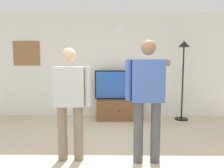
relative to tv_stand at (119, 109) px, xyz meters
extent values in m
cube|color=silver|center=(-0.23, 0.35, 1.10)|extent=(6.40, 0.10, 2.70)
cube|color=brown|center=(0.00, 0.00, 0.00)|extent=(1.10, 0.55, 0.50)
sphere|color=black|center=(0.00, -0.29, 0.03)|extent=(0.04, 0.04, 0.04)
cube|color=black|center=(0.00, 0.05, 0.62)|extent=(1.22, 0.06, 0.73)
cube|color=blue|center=(0.00, 0.02, 0.62)|extent=(1.16, 0.01, 0.67)
cylinder|color=white|center=(0.00, 0.29, 2.03)|extent=(0.26, 0.03, 0.26)
cube|color=olive|center=(-2.42, 0.30, 1.41)|extent=(0.70, 0.04, 0.64)
cylinder|color=black|center=(1.57, -0.06, -0.24)|extent=(0.32, 0.32, 0.03)
cylinder|color=black|center=(1.57, -0.06, 0.67)|extent=(0.04, 0.04, 1.78)
cone|color=black|center=(1.57, -0.06, 1.63)|extent=(0.28, 0.28, 0.14)
cylinder|color=#7A6B56|center=(-0.89, -2.26, 0.16)|extent=(0.14, 0.14, 0.82)
cylinder|color=#7A6B56|center=(-0.65, -2.26, 0.16)|extent=(0.14, 0.14, 0.82)
cube|color=#B7B7B7|center=(-0.77, -2.26, 0.86)|extent=(0.43, 0.22, 0.57)
sphere|color=tan|center=(-0.77, -2.26, 1.31)|extent=(0.21, 0.21, 0.21)
cylinder|color=#B7B7B7|center=(-1.03, -1.97, 1.09)|extent=(0.09, 0.58, 0.09)
cube|color=white|center=(-1.03, -1.65, 1.09)|extent=(0.04, 0.12, 0.04)
cylinder|color=#B7B7B7|center=(-0.50, -2.26, 0.85)|extent=(0.09, 0.09, 0.58)
cylinder|color=#4C4C51|center=(0.23, -2.32, 0.20)|extent=(0.14, 0.14, 0.90)
cylinder|color=#4C4C51|center=(0.48, -2.32, 0.20)|extent=(0.14, 0.14, 0.90)
cube|color=#3F60AD|center=(0.36, -2.32, 0.95)|extent=(0.45, 0.22, 0.60)
sphere|color=#8C6647|center=(0.36, -2.32, 1.41)|extent=(0.21, 0.21, 0.21)
cylinder|color=#3F60AD|center=(0.09, -2.32, 0.96)|extent=(0.09, 0.09, 0.58)
cylinder|color=#8C6647|center=(0.63, -2.03, 1.20)|extent=(0.09, 0.58, 0.09)
cube|color=white|center=(0.63, -1.71, 1.20)|extent=(0.04, 0.12, 0.04)
camera|label=1|loc=(-0.11, -5.33, 1.24)|focal=34.32mm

